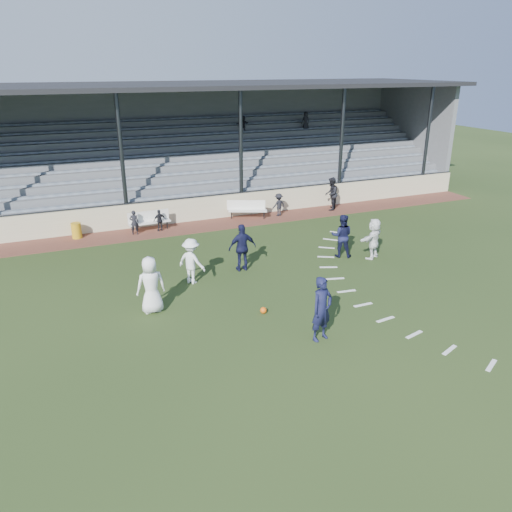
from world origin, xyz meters
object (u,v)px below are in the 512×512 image
Objects in this scene: bench_left at (149,219)px; player_navy_lead at (322,309)px; official at (331,194)px; football at (263,310)px; bench_right at (247,208)px; player_white_lead at (151,285)px; trash_bin at (76,230)px.

player_navy_lead is at bearing -81.53° from bench_left.
official is (9.98, -0.21, 0.34)m from bench_left.
football is 12.91m from official.
bench_left is 9.99m from official.
player_white_lead is (-6.74, -8.60, 0.36)m from bench_right.
bench_right is at bearing 71.09° from football.
bench_left is 1.01× the size of bench_right.
bench_left is 1.12× the size of official.
bench_left reaches higher than football.
player_white_lead reaches higher than bench_left.
trash_bin is 0.38× the size of player_white_lead.
official is (13.32, -0.38, 0.54)m from trash_bin.
player_navy_lead is 1.08× the size of official.
football is at bearing -84.05° from bench_left.
trash_bin is 11.35m from football.
player_white_lead is at bearing -14.77° from official.
bench_right is 2.77× the size of trash_bin.
player_white_lead is at bearing 123.65° from player_navy_lead.
player_navy_lead is at bearing 137.60° from player_white_lead.
bench_right is 12.51m from player_navy_lead.
bench_left reaches higher than trash_bin.
trash_bin is (-8.45, 0.08, -0.20)m from bench_right.
football is 2.47m from player_navy_lead.
player_navy_lead reaches higher than bench_right.
player_navy_lead is 14.07m from official.
bench_left is at bearing 99.31° from football.
official is at bearing -145.74° from player_white_lead.
player_navy_lead reaches higher than official.
bench_right is at bearing -53.79° from official.
bench_right reaches higher than football.
bench_right is 10.93m from player_white_lead.
football is 0.12× the size of official.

